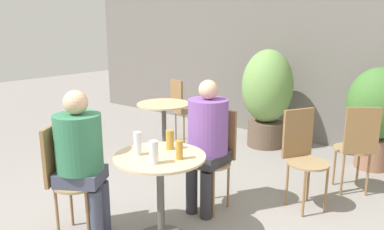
{
  "coord_description": "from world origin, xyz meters",
  "views": [
    {
      "loc": [
        1.69,
        -1.74,
        1.73
      ],
      "look_at": [
        -0.24,
        0.65,
        0.98
      ],
      "focal_mm": 35.0,
      "sensor_mm": 36.0,
      "label": 1
    }
  ],
  "objects_px": {
    "cafe_table_far": "(164,119)",
    "beer_glass_3": "(179,150)",
    "seated_person_0": "(207,136)",
    "beer_glass_1": "(138,143)",
    "seated_person_1": "(81,153)",
    "potted_plant_1": "(377,109)",
    "bistro_chair_5": "(357,142)",
    "bistro_chair_0": "(216,150)",
    "bistro_chair_1": "(65,171)",
    "bistro_chair_4": "(181,105)",
    "potted_plant_0": "(267,93)",
    "beer_glass_0": "(170,140)",
    "cafe_table_near": "(160,179)",
    "bistro_chair_2": "(302,150)",
    "beer_glass_2": "(154,152)"
  },
  "relations": [
    {
      "from": "seated_person_1",
      "to": "potted_plant_1",
      "type": "bearing_deg",
      "value": -56.65
    },
    {
      "from": "beer_glass_0",
      "to": "potted_plant_1",
      "type": "bearing_deg",
      "value": 70.08
    },
    {
      "from": "cafe_table_near",
      "to": "seated_person_1",
      "type": "distance_m",
      "value": 0.67
    },
    {
      "from": "potted_plant_0",
      "to": "seated_person_1",
      "type": "bearing_deg",
      "value": -90.22
    },
    {
      "from": "beer_glass_3",
      "to": "potted_plant_0",
      "type": "xyz_separation_m",
      "value": [
        -0.7,
        2.72,
        -0.03
      ]
    },
    {
      "from": "seated_person_0",
      "to": "bistro_chair_2",
      "type": "bearing_deg",
      "value": 44.91
    },
    {
      "from": "bistro_chair_5",
      "to": "seated_person_1",
      "type": "height_order",
      "value": "seated_person_1"
    },
    {
      "from": "seated_person_0",
      "to": "potted_plant_1",
      "type": "relative_size",
      "value": 1.01
    },
    {
      "from": "bistro_chair_4",
      "to": "seated_person_0",
      "type": "bearing_deg",
      "value": 157.27
    },
    {
      "from": "cafe_table_far",
      "to": "bistro_chair_0",
      "type": "xyz_separation_m",
      "value": [
        1.31,
        -0.68,
        0.04
      ]
    },
    {
      "from": "bistro_chair_1",
      "to": "bistro_chair_2",
      "type": "xyz_separation_m",
      "value": [
        1.29,
        1.73,
        0.0
      ]
    },
    {
      "from": "cafe_table_far",
      "to": "bistro_chair_2",
      "type": "bearing_deg",
      "value": -4.52
    },
    {
      "from": "bistro_chair_5",
      "to": "beer_glass_1",
      "type": "distance_m",
      "value": 2.28
    },
    {
      "from": "beer_glass_3",
      "to": "potted_plant_1",
      "type": "distance_m",
      "value": 2.86
    },
    {
      "from": "potted_plant_1",
      "to": "bistro_chair_2",
      "type": "bearing_deg",
      "value": -101.17
    },
    {
      "from": "seated_person_0",
      "to": "beer_glass_3",
      "type": "height_order",
      "value": "seated_person_0"
    },
    {
      "from": "beer_glass_0",
      "to": "bistro_chair_2",
      "type": "bearing_deg",
      "value": 60.09
    },
    {
      "from": "bistro_chair_0",
      "to": "seated_person_1",
      "type": "xyz_separation_m",
      "value": [
        -0.52,
        -1.13,
        0.16
      ]
    },
    {
      "from": "cafe_table_near",
      "to": "bistro_chair_0",
      "type": "xyz_separation_m",
      "value": [
        -0.02,
        0.79,
        0.03
      ]
    },
    {
      "from": "bistro_chair_1",
      "to": "beer_glass_1",
      "type": "xyz_separation_m",
      "value": [
        0.53,
        0.32,
        0.26
      ]
    },
    {
      "from": "seated_person_0",
      "to": "beer_glass_1",
      "type": "relative_size",
      "value": 6.79
    },
    {
      "from": "seated_person_1",
      "to": "seated_person_0",
      "type": "bearing_deg",
      "value": -59.98
    },
    {
      "from": "beer_glass_1",
      "to": "beer_glass_3",
      "type": "relative_size",
      "value": 1.26
    },
    {
      "from": "bistro_chair_1",
      "to": "seated_person_0",
      "type": "height_order",
      "value": "seated_person_0"
    },
    {
      "from": "cafe_table_far",
      "to": "bistro_chair_4",
      "type": "relative_size",
      "value": 0.78
    },
    {
      "from": "bistro_chair_2",
      "to": "beer_glass_3",
      "type": "distance_m",
      "value": 1.38
    },
    {
      "from": "bistro_chair_0",
      "to": "beer_glass_0",
      "type": "bearing_deg",
      "value": -93.56
    },
    {
      "from": "bistro_chair_0",
      "to": "beer_glass_2",
      "type": "bearing_deg",
      "value": -85.05
    },
    {
      "from": "bistro_chair_4",
      "to": "potted_plant_0",
      "type": "height_order",
      "value": "potted_plant_0"
    },
    {
      "from": "cafe_table_far",
      "to": "seated_person_0",
      "type": "distance_m",
      "value": 1.57
    },
    {
      "from": "cafe_table_near",
      "to": "bistro_chair_1",
      "type": "relative_size",
      "value": 0.78
    },
    {
      "from": "beer_glass_1",
      "to": "beer_glass_3",
      "type": "xyz_separation_m",
      "value": [
        0.32,
        0.13,
        -0.02
      ]
    },
    {
      "from": "beer_glass_0",
      "to": "seated_person_1",
      "type": "bearing_deg",
      "value": -134.74
    },
    {
      "from": "bistro_chair_2",
      "to": "potted_plant_1",
      "type": "relative_size",
      "value": 0.76
    },
    {
      "from": "cafe_table_near",
      "to": "bistro_chair_0",
      "type": "relative_size",
      "value": 0.78
    },
    {
      "from": "bistro_chair_4",
      "to": "bistro_chair_5",
      "type": "bearing_deg",
      "value": -164.85
    },
    {
      "from": "seated_person_0",
      "to": "bistro_chair_4",
      "type": "bearing_deg",
      "value": 134.96
    },
    {
      "from": "seated_person_0",
      "to": "potted_plant_1",
      "type": "distance_m",
      "value": 2.35
    },
    {
      "from": "cafe_table_near",
      "to": "bistro_chair_2",
      "type": "height_order",
      "value": "bistro_chair_2"
    },
    {
      "from": "bistro_chair_0",
      "to": "potted_plant_0",
      "type": "relative_size",
      "value": 0.68
    },
    {
      "from": "beer_glass_0",
      "to": "potted_plant_1",
      "type": "height_order",
      "value": "potted_plant_1"
    },
    {
      "from": "cafe_table_far",
      "to": "potted_plant_1",
      "type": "height_order",
      "value": "potted_plant_1"
    },
    {
      "from": "bistro_chair_2",
      "to": "beer_glass_1",
      "type": "xyz_separation_m",
      "value": [
        -0.76,
        -1.41,
        0.26
      ]
    },
    {
      "from": "cafe_table_far",
      "to": "bistro_chair_2",
      "type": "relative_size",
      "value": 0.78
    },
    {
      "from": "beer_glass_0",
      "to": "beer_glass_2",
      "type": "xyz_separation_m",
      "value": [
        0.13,
        -0.32,
        0.01
      ]
    },
    {
      "from": "cafe_table_far",
      "to": "bistro_chair_1",
      "type": "relative_size",
      "value": 0.78
    },
    {
      "from": "cafe_table_far",
      "to": "beer_glass_3",
      "type": "xyz_separation_m",
      "value": [
        1.51,
        -1.43,
        0.28
      ]
    },
    {
      "from": "bistro_chair_5",
      "to": "bistro_chair_4",
      "type": "bearing_deg",
      "value": -41.79
    },
    {
      "from": "cafe_table_far",
      "to": "beer_glass_3",
      "type": "relative_size",
      "value": 5.01
    },
    {
      "from": "bistro_chair_1",
      "to": "beer_glass_2",
      "type": "height_order",
      "value": "bistro_chair_1"
    }
  ]
}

